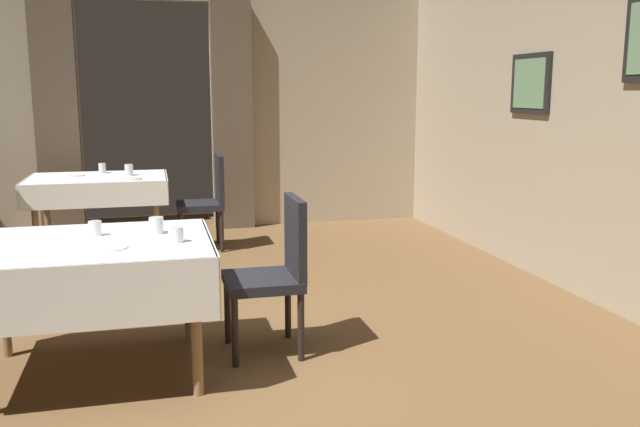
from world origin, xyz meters
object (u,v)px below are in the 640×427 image
Objects in this scene: plate_far_d at (75,175)px; glass_mid_c at (176,235)px; plate_far_c at (131,179)px; glass_mid_a at (95,228)px; glass_far_a at (129,170)px; plate_mid_b at (108,247)px; dining_table_mid at (90,260)px; glass_mid_d at (156,225)px; chair_mid_right at (276,267)px; chair_far_right at (208,197)px; dining_table_far at (98,186)px; glass_far_b at (102,168)px.

glass_mid_c is at bearing -75.23° from plate_far_d.
plate_far_c is 1.11× the size of plate_far_d.
glass_mid_a is 0.77× the size of glass_far_a.
plate_far_c is at bearing 89.17° from plate_mid_b.
glass_mid_d is at bearing 18.89° from dining_table_mid.
plate_far_d is (-1.40, 2.89, 0.24)m from chair_mid_right.
plate_mid_b is 0.40m from glass_mid_d.
glass_far_a is (-0.73, 0.01, 0.29)m from chair_far_right.
glass_mid_d is at bearing 178.41° from chair_mid_right.
glass_far_b is at bearing 84.05° from dining_table_far.
glass_far_b reaches higher than plate_far_d.
glass_mid_a reaches higher than dining_table_far.
plate_far_d is at bearing 104.15° from glass_mid_d.
chair_far_right is 0.81m from plate_far_c.
glass_far_b is (-0.15, 3.01, 0.01)m from glass_mid_a.
glass_mid_c is (0.34, 0.06, 0.03)m from plate_mid_b.
dining_table_far is 0.32m from glass_far_a.
chair_far_right is 1.26m from plate_far_d.
chair_mid_right is at bearing -72.17° from glass_far_a.
glass_far_a reaches higher than glass_mid_a.
glass_mid_a is 3.01m from glass_far_b.
glass_mid_d reaches higher than glass_mid_c.
plate_far_c reaches higher than dining_table_far.
glass_far_a is 1.09× the size of glass_far_b.
glass_mid_a is 2.76m from glass_far_a.
plate_far_c is (-0.30, 2.72, -0.03)m from glass_mid_c.
plate_mid_b is 1.81× the size of glass_far_a.
glass_mid_c is (0.43, -0.27, -0.00)m from glass_mid_a.
glass_mid_a is at bearing 79.89° from dining_table_mid.
plate_mid_b and plate_far_d have the same top height.
glass_mid_a is at bearing 177.59° from chair_mid_right.
chair_mid_right is at bearing -1.59° from glass_mid_d.
glass_mid_c reaches higher than plate_far_c.
glass_far_b is at bearing 34.35° from plate_far_d.
glass_mid_a is 1.02× the size of glass_mid_c.
glass_mid_a is at bearing -106.96° from chair_far_right.
glass_far_a is at bearing -9.99° from plate_far_d.
glass_mid_c is 0.87× the size of glass_mid_d.
glass_far_a is at bearing 96.10° from glass_mid_c.
glass_far_a is (0.10, 2.76, 0.01)m from glass_mid_a.
glass_far_b is at bearing 135.71° from glass_far_a.
chair_mid_right is at bearing -2.41° from glass_mid_a.
plate_far_c is at bearing -157.42° from chair_far_right.
chair_mid_right reaches higher than glass_mid_c.
chair_mid_right reaches higher than glass_far_b.
glass_mid_a is 0.51m from glass_mid_c.
dining_table_mid is 1.39× the size of chair_far_right.
glass_far_b is (-0.48, 3.03, 0.00)m from glass_mid_d.
dining_table_mid is 0.49m from glass_mid_c.
dining_table_mid is at bearing -93.34° from plate_far_c.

